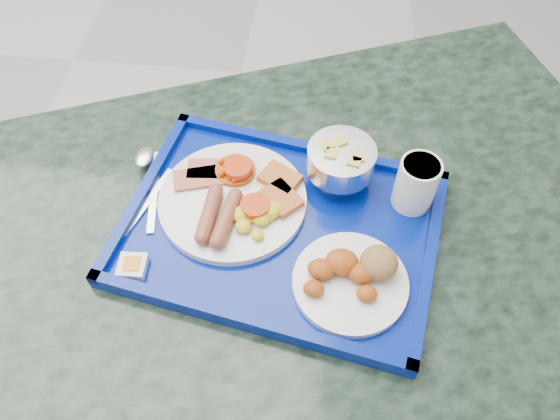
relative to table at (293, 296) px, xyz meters
name	(u,v)px	position (x,y,z in m)	size (l,w,h in m)	color
floor	(6,193)	(-0.97, 0.54, -0.53)	(6.00, 6.00, 0.00)	#949497
table	(293,296)	(0.00, 0.00, 0.00)	(1.35, 1.15, 0.71)	slate
tray	(280,228)	(-0.02, 0.01, 0.19)	(0.50, 0.41, 0.03)	navy
main_plate	(237,199)	(-0.09, 0.04, 0.21)	(0.22, 0.22, 0.03)	silver
bread_plate	(354,275)	(0.08, -0.07, 0.21)	(0.16, 0.16, 0.05)	silver
fruit_bowl	(341,160)	(0.06, 0.11, 0.24)	(0.10, 0.10, 0.07)	silver
juice_cup	(416,183)	(0.17, 0.08, 0.24)	(0.06, 0.06, 0.08)	white
spoon	(145,169)	(-0.25, 0.09, 0.20)	(0.07, 0.18, 0.01)	silver
knife	(154,191)	(-0.22, 0.05, 0.20)	(0.01, 0.16, 0.00)	silver
jam_packet	(132,266)	(-0.22, -0.08, 0.21)	(0.04, 0.04, 0.02)	white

